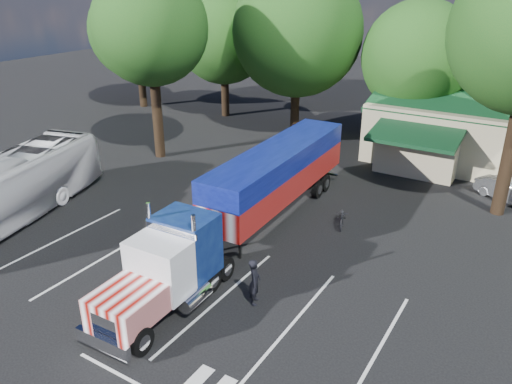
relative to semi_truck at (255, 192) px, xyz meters
The scene contains 11 objects.
ground 2.69m from the semi_truck, 164.79° to the left, with size 120.00×120.00×0.00m, color black.
tree_row_a 29.31m from the semi_truck, 144.22° to the left, with size 9.00×9.00×11.68m.
tree_row_b 23.73m from the semi_truck, 128.44° to the left, with size 8.40×8.40×11.35m.
tree_row_c 18.72m from the semi_truck, 111.21° to the left, with size 10.00×10.00×13.05m.
tree_row_d 18.59m from the semi_truck, 81.85° to the left, with size 8.00×8.00×10.60m.
tree_near_left 15.05m from the semi_truck, 151.84° to the left, with size 7.60×7.60×12.65m.
semi_truck is the anchor object (origin of this frame).
woman 5.98m from the semi_truck, 58.41° to the right, with size 0.71×0.46×1.94m, color black.
bicycle 4.89m from the semi_truck, 41.87° to the left, with size 0.63×1.80×0.94m, color black.
tour_bus 12.94m from the semi_truck, 154.80° to the right, with size 2.92×12.49×3.48m, color silver.
silver_sedan 15.10m from the semi_truck, 46.49° to the left, with size 1.34×3.84×1.26m, color #A3A7AB.
Camera 1 is at (13.14, -19.31, 11.89)m, focal length 35.00 mm.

